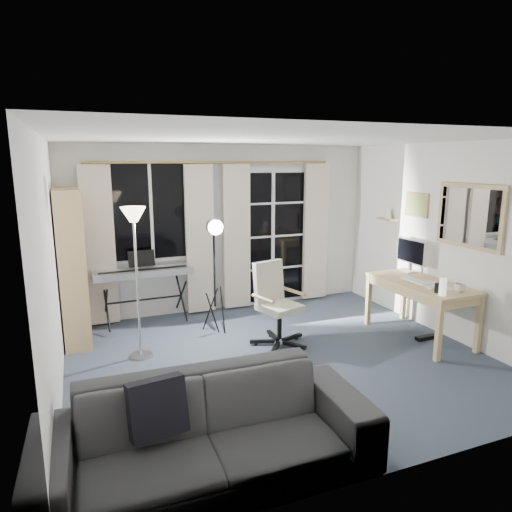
{
  "coord_description": "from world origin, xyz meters",
  "views": [
    {
      "loc": [
        -2.01,
        -4.3,
        2.19
      ],
      "look_at": [
        -0.15,
        0.35,
        1.13
      ],
      "focal_mm": 32.0,
      "sensor_mm": 36.0,
      "label": 1
    }
  ],
  "objects_px": {
    "torchiere_lamp": "(135,238)",
    "mug": "(460,287)",
    "keyboard_piano": "(143,274)",
    "monitor": "(411,252)",
    "sofa": "(208,417)",
    "studio_light": "(215,240)",
    "bookshelf": "(70,271)",
    "office_chair": "(273,296)",
    "desk": "(421,289)"
  },
  "relations": [
    {
      "from": "keyboard_piano",
      "to": "studio_light",
      "type": "height_order",
      "value": "studio_light"
    },
    {
      "from": "sofa",
      "to": "office_chair",
      "type": "bearing_deg",
      "value": 57.66
    },
    {
      "from": "torchiere_lamp",
      "to": "studio_light",
      "type": "xyz_separation_m",
      "value": [
        1.0,
        0.38,
        -0.15
      ]
    },
    {
      "from": "mug",
      "to": "office_chair",
      "type": "bearing_deg",
      "value": 150.74
    },
    {
      "from": "keyboard_piano",
      "to": "desk",
      "type": "height_order",
      "value": "keyboard_piano"
    },
    {
      "from": "bookshelf",
      "to": "mug",
      "type": "relative_size",
      "value": 15.8
    },
    {
      "from": "desk",
      "to": "bookshelf",
      "type": "bearing_deg",
      "value": 158.88
    },
    {
      "from": "keyboard_piano",
      "to": "office_chair",
      "type": "height_order",
      "value": "keyboard_piano"
    },
    {
      "from": "torchiere_lamp",
      "to": "mug",
      "type": "relative_size",
      "value": 14.41
    },
    {
      "from": "monitor",
      "to": "mug",
      "type": "distance_m",
      "value": 0.98
    },
    {
      "from": "torchiere_lamp",
      "to": "monitor",
      "type": "bearing_deg",
      "value": -4.05
    },
    {
      "from": "keyboard_piano",
      "to": "sofa",
      "type": "distance_m",
      "value": 3.26
    },
    {
      "from": "desk",
      "to": "monitor",
      "type": "relative_size",
      "value": 2.61
    },
    {
      "from": "bookshelf",
      "to": "office_chair",
      "type": "relative_size",
      "value": 1.87
    },
    {
      "from": "bookshelf",
      "to": "monitor",
      "type": "height_order",
      "value": "bookshelf"
    },
    {
      "from": "sofa",
      "to": "keyboard_piano",
      "type": "bearing_deg",
      "value": 91.24
    },
    {
      "from": "bookshelf",
      "to": "torchiere_lamp",
      "type": "xyz_separation_m",
      "value": [
        0.69,
        -0.77,
        0.48
      ]
    },
    {
      "from": "keyboard_piano",
      "to": "sofa",
      "type": "height_order",
      "value": "keyboard_piano"
    },
    {
      "from": "torchiere_lamp",
      "to": "office_chair",
      "type": "height_order",
      "value": "torchiere_lamp"
    },
    {
      "from": "torchiere_lamp",
      "to": "mug",
      "type": "bearing_deg",
      "value": -19.34
    },
    {
      "from": "office_chair",
      "to": "monitor",
      "type": "relative_size",
      "value": 1.93
    },
    {
      "from": "desk",
      "to": "mug",
      "type": "bearing_deg",
      "value": -79.69
    },
    {
      "from": "torchiere_lamp",
      "to": "desk",
      "type": "xyz_separation_m",
      "value": [
        3.31,
        -0.7,
        -0.74
      ]
    },
    {
      "from": "office_chair",
      "to": "bookshelf",
      "type": "bearing_deg",
      "value": 141.12
    },
    {
      "from": "keyboard_piano",
      "to": "monitor",
      "type": "height_order",
      "value": "monitor"
    },
    {
      "from": "office_chair",
      "to": "desk",
      "type": "distance_m",
      "value": 1.83
    },
    {
      "from": "monitor",
      "to": "studio_light",
      "type": "bearing_deg",
      "value": 164.91
    },
    {
      "from": "bookshelf",
      "to": "monitor",
      "type": "relative_size",
      "value": 3.6
    },
    {
      "from": "bookshelf",
      "to": "torchiere_lamp",
      "type": "bearing_deg",
      "value": -49.31
    },
    {
      "from": "office_chair",
      "to": "torchiere_lamp",
      "type": "bearing_deg",
      "value": 157.61
    },
    {
      "from": "torchiere_lamp",
      "to": "monitor",
      "type": "xyz_separation_m",
      "value": [
        3.51,
        -0.25,
        -0.38
      ]
    },
    {
      "from": "desk",
      "to": "monitor",
      "type": "distance_m",
      "value": 0.61
    },
    {
      "from": "studio_light",
      "to": "torchiere_lamp",
      "type": "bearing_deg",
      "value": -156.17
    },
    {
      "from": "desk",
      "to": "monitor",
      "type": "height_order",
      "value": "monitor"
    },
    {
      "from": "office_chair",
      "to": "studio_light",
      "type": "bearing_deg",
      "value": 119.49
    },
    {
      "from": "office_chair",
      "to": "sofa",
      "type": "xyz_separation_m",
      "value": [
        -1.39,
        -2.05,
        -0.13
      ]
    },
    {
      "from": "torchiere_lamp",
      "to": "keyboard_piano",
      "type": "distance_m",
      "value": 1.24
    },
    {
      "from": "keyboard_piano",
      "to": "mug",
      "type": "relative_size",
      "value": 11.0
    },
    {
      "from": "desk",
      "to": "sofa",
      "type": "relative_size",
      "value": 0.58
    },
    {
      "from": "keyboard_piano",
      "to": "torchiere_lamp",
      "type": "bearing_deg",
      "value": -102.61
    },
    {
      "from": "studio_light",
      "to": "monitor",
      "type": "bearing_deg",
      "value": -10.99
    },
    {
      "from": "monitor",
      "to": "bookshelf",
      "type": "bearing_deg",
      "value": 165.4
    },
    {
      "from": "bookshelf",
      "to": "office_chair",
      "type": "height_order",
      "value": "bookshelf"
    },
    {
      "from": "sofa",
      "to": "studio_light",
      "type": "bearing_deg",
      "value": 74.07
    },
    {
      "from": "keyboard_piano",
      "to": "mug",
      "type": "distance_m",
      "value": 3.91
    },
    {
      "from": "bookshelf",
      "to": "torchiere_lamp",
      "type": "distance_m",
      "value": 1.14
    },
    {
      "from": "bookshelf",
      "to": "studio_light",
      "type": "distance_m",
      "value": 1.77
    },
    {
      "from": "bookshelf",
      "to": "keyboard_piano",
      "type": "relative_size",
      "value": 1.44
    },
    {
      "from": "torchiere_lamp",
      "to": "studio_light",
      "type": "relative_size",
      "value": 1.12
    },
    {
      "from": "desk",
      "to": "mug",
      "type": "xyz_separation_m",
      "value": [
        0.1,
        -0.5,
        0.15
      ]
    }
  ]
}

